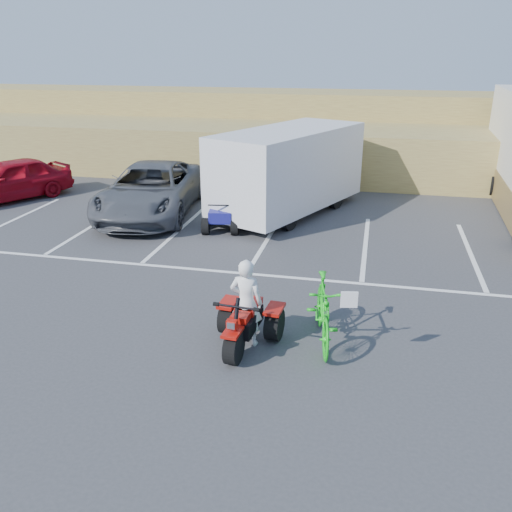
% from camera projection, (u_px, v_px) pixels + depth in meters
% --- Properties ---
extents(ground, '(100.00, 100.00, 0.00)m').
position_uv_depth(ground, '(218.00, 320.00, 10.68)').
color(ground, '#39393C').
rests_on(ground, ground).
extents(parking_stripes, '(28.00, 5.16, 0.01)m').
position_uv_depth(parking_stripes, '(293.00, 252.00, 14.21)').
color(parking_stripes, white).
rests_on(parking_stripes, ground).
extents(grass_embankment, '(40.00, 8.50, 3.10)m').
position_uv_depth(grass_embankment, '(314.00, 134.00, 24.27)').
color(grass_embankment, olive).
rests_on(grass_embankment, ground).
extents(red_trike_atv, '(1.30, 1.66, 1.02)m').
position_uv_depth(red_trike_atv, '(244.00, 347.00, 9.72)').
color(red_trike_atv, '#A41009').
rests_on(red_trike_atv, ground).
extents(rider, '(0.62, 0.43, 1.62)m').
position_uv_depth(rider, '(246.00, 303.00, 9.56)').
color(rider, white).
rests_on(rider, ground).
extents(green_dirt_bike, '(0.94, 2.12, 1.23)m').
position_uv_depth(green_dirt_bike, '(323.00, 311.00, 9.68)').
color(green_dirt_bike, '#14BF19').
rests_on(green_dirt_bike, ground).
extents(grey_pickup, '(3.37, 6.00, 1.58)m').
position_uv_depth(grey_pickup, '(151.00, 190.00, 17.24)').
color(grey_pickup, '#4C4E54').
rests_on(grey_pickup, ground).
extents(red_car, '(3.58, 4.52, 1.44)m').
position_uv_depth(red_car, '(9.00, 180.00, 18.89)').
color(red_car, '#9A0815').
rests_on(red_car, ground).
extents(cargo_trailer, '(4.41, 6.19, 2.68)m').
position_uv_depth(cargo_trailer, '(289.00, 169.00, 17.08)').
color(cargo_trailer, silver).
rests_on(cargo_trailer, ground).
extents(quad_atv_blue, '(1.25, 1.54, 0.91)m').
position_uv_depth(quad_atv_blue, '(222.00, 229.00, 16.00)').
color(quad_atv_blue, navy).
rests_on(quad_atv_blue, ground).
extents(quad_atv_green, '(1.55, 1.73, 0.93)m').
position_uv_depth(quad_atv_green, '(245.00, 211.00, 17.86)').
color(quad_atv_green, '#175012').
rests_on(quad_atv_green, ground).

